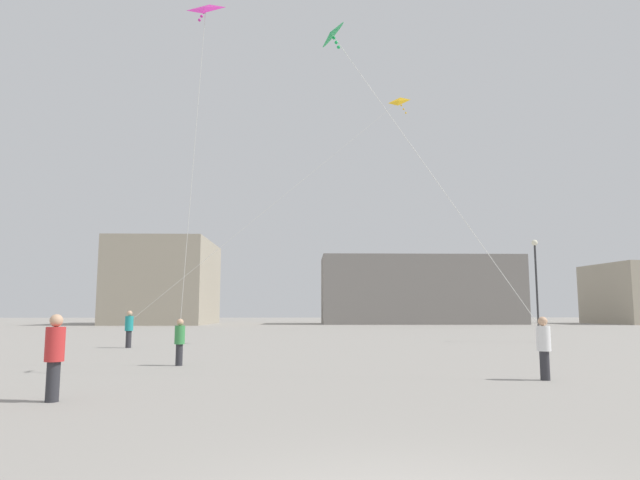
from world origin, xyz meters
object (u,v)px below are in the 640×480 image
object	(u,v)px
kite_emerald_diamond	(334,37)
lamppost_east	(536,275)
person_in_red	(55,353)
building_centre_hall	(419,290)
person_in_teal	(129,327)
person_in_white	(544,345)
building_left_hall	(165,283)
kite_magenta_delta	(204,18)
person_in_green	(180,340)
kite_amber_delta	(386,112)

from	to	relation	value
kite_emerald_diamond	lamppost_east	size ratio (longest dim) A/B	1.55
person_in_red	kite_emerald_diamond	bearing A→B (deg)	178.80
building_centre_hall	person_in_teal	bearing A→B (deg)	-117.44
kite_emerald_diamond	person_in_teal	bearing A→B (deg)	126.78
person_in_white	lamppost_east	bearing A→B (deg)	-20.87
building_left_hall	kite_magenta_delta	bearing A→B (deg)	-76.52
person_in_red	lamppost_east	distance (m)	28.89
building_centre_hall	kite_magenta_delta	bearing A→B (deg)	-109.00
building_centre_hall	lamppost_east	distance (m)	46.74
person_in_white	kite_emerald_diamond	xyz separation A→B (m)	(-5.55, 1.33, 9.33)
person_in_red	kite_magenta_delta	size ratio (longest dim) A/B	0.16
person_in_green	kite_magenta_delta	size ratio (longest dim) A/B	0.14
person_in_green	person_in_teal	bearing A→B (deg)	73.89
person_in_teal	building_centre_hall	size ratio (longest dim) A/B	0.07
kite_amber_delta	building_left_hall	xyz separation A→B (m)	(-23.17, 49.46, -7.31)
building_left_hall	building_centre_hall	size ratio (longest dim) A/B	0.63
person_in_teal	lamppost_east	world-z (taller)	lamppost_east
kite_amber_delta	lamppost_east	xyz separation A→B (m)	(9.37, 2.42, -9.10)
person_in_white	kite_magenta_delta	world-z (taller)	kite_magenta_delta
person_in_red	building_left_hall	distance (m)	69.50
person_in_green	kite_magenta_delta	world-z (taller)	kite_magenta_delta
kite_emerald_diamond	building_centre_hall	xyz separation A→B (m)	(16.88, 63.32, -5.51)
kite_emerald_diamond	building_centre_hall	size ratio (longest dim) A/B	0.34
building_left_hall	building_centre_hall	distance (m)	36.02
kite_magenta_delta	kite_amber_delta	distance (m)	15.03
kite_magenta_delta	person_in_green	bearing A→B (deg)	119.55
building_left_hall	building_centre_hall	xyz separation A→B (m)	(36.00, -0.43, -1.03)
person_in_green	kite_emerald_diamond	xyz separation A→B (m)	(5.06, -3.22, 9.39)
kite_magenta_delta	kite_emerald_diamond	world-z (taller)	kite_magenta_delta
person_in_green	person_in_white	world-z (taller)	person_in_white
person_in_white	kite_amber_delta	bearing A→B (deg)	8.19
kite_emerald_diamond	lamppost_east	world-z (taller)	kite_emerald_diamond
kite_amber_delta	lamppost_east	bearing A→B (deg)	14.48
person_in_red	building_left_hall	size ratio (longest dim) A/B	0.10
kite_magenta_delta	building_centre_hall	bearing A→B (deg)	71.00
building_left_hall	kite_amber_delta	bearing A→B (deg)	-64.90
lamppost_east	person_in_teal	bearing A→B (deg)	-169.87
person_in_red	lamppost_east	bearing A→B (deg)	-169.44
kite_magenta_delta	building_left_hall	distance (m)	63.93
person_in_green	kite_emerald_diamond	bearing A→B (deg)	-73.54
person_in_white	lamppost_east	world-z (taller)	lamppost_east
building_centre_hall	building_left_hall	bearing A→B (deg)	179.31
kite_amber_delta	building_left_hall	world-z (taller)	kite_amber_delta
kite_magenta_delta	kite_emerald_diamond	distance (m)	4.92
kite_emerald_diamond	building_left_hall	bearing A→B (deg)	106.70
person_in_green	person_in_white	distance (m)	11.54
person_in_red	kite_magenta_delta	xyz separation A→B (m)	(1.83, 6.21, 10.80)
kite_magenta_delta	building_centre_hall	xyz separation A→B (m)	(21.17, 61.46, -7.02)
person_in_green	kite_amber_delta	xyz separation A→B (m)	(9.11, 11.07, 12.23)
person_in_green	lamppost_east	world-z (taller)	lamppost_east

